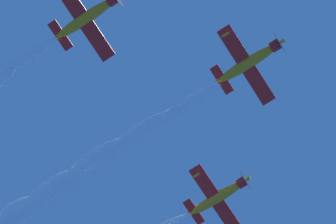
# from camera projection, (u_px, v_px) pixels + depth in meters

# --- Properties ---
(airplane_lead) EXTENTS (8.39, 7.68, 2.90)m
(airplane_lead) POSITION_uv_depth(u_px,v_px,m) (250.00, 62.00, 67.21)
(airplane_lead) COLOR orange
(airplane_left_wingman) EXTENTS (8.41, 7.68, 2.90)m
(airplane_left_wingman) POSITION_uv_depth(u_px,v_px,m) (219.00, 196.00, 73.71)
(airplane_left_wingman) COLOR orange
(airplane_right_wingman) EXTENTS (8.40, 7.68, 2.89)m
(airplane_right_wingman) POSITION_uv_depth(u_px,v_px,m) (88.00, 17.00, 65.66)
(airplane_right_wingman) COLOR orange
(smoke_trail_lead) EXTENTS (15.81, 38.25, 5.13)m
(smoke_trail_lead) POSITION_uv_depth(u_px,v_px,m) (8.00, 218.00, 72.32)
(smoke_trail_lead) COLOR white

